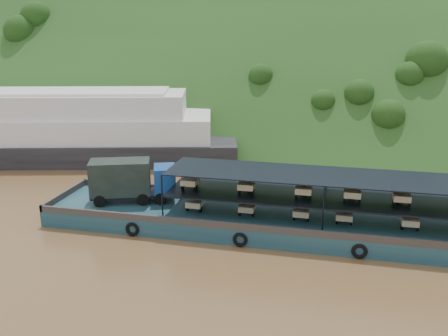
# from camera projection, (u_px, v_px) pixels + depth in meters

# --- Properties ---
(ground) EXTENTS (160.00, 160.00, 0.00)m
(ground) POSITION_uv_depth(u_px,v_px,m) (240.00, 218.00, 39.67)
(ground) COLOR brown
(ground) RESTS_ON ground
(hillside) EXTENTS (140.00, 39.60, 39.60)m
(hillside) POSITION_uv_depth(u_px,v_px,m) (288.00, 128.00, 73.31)
(hillside) COLOR #1F3C16
(hillside) RESTS_ON ground
(cargo_barge) EXTENTS (35.00, 7.18, 4.59)m
(cargo_barge) POSITION_uv_depth(u_px,v_px,m) (263.00, 214.00, 37.42)
(cargo_barge) COLOR #15354A
(cargo_barge) RESTS_ON ground
(passenger_ferry) EXTENTS (39.65, 18.98, 7.79)m
(passenger_ferry) POSITION_uv_depth(u_px,v_px,m) (66.00, 129.00, 56.33)
(passenger_ferry) COLOR black
(passenger_ferry) RESTS_ON ground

